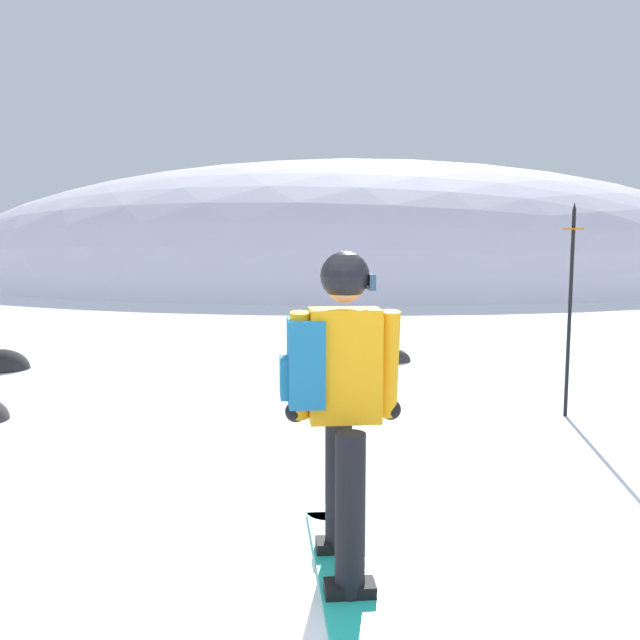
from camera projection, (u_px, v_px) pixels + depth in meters
ridge_peak_main at (346, 272)px, 35.03m from camera, size 38.56×34.70×10.86m
snowboarder_main at (336, 406)px, 3.49m from camera, size 0.64×1.83×1.71m
piste_marker_near at (568, 296)px, 6.66m from camera, size 0.20×0.20×2.12m
rock_dark at (391, 361)px, 9.84m from camera, size 0.50×0.43×0.35m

